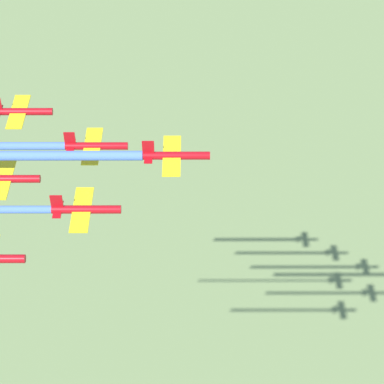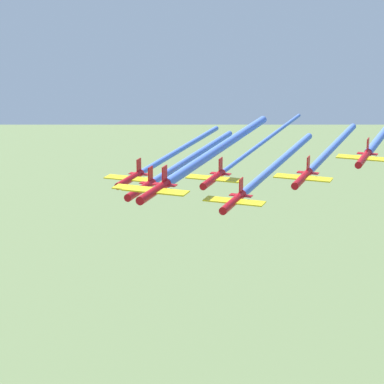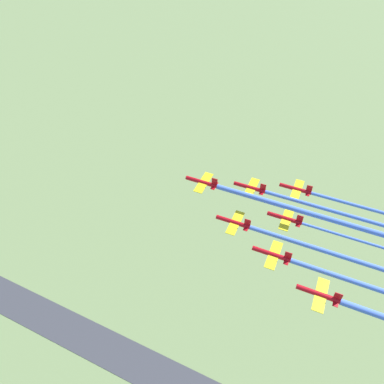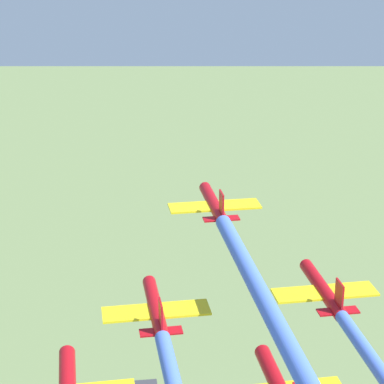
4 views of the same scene
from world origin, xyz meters
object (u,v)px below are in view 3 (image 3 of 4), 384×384
at_px(jet_1, 234,222).
at_px(jet_5, 296,189).
at_px(jet_0, 203,182).
at_px(jet_3, 273,254).
at_px(jet_4, 286,218).
at_px(jet_2, 251,188).
at_px(jet_6, 320,294).

relative_size(jet_1, jet_5, 1.00).
relative_size(jet_0, jet_3, 1.00).
distance_m(jet_0, jet_1, 14.50).
bearing_deg(jet_1, jet_3, -120.47).
bearing_deg(jet_5, jet_4, -180.00).
bearing_deg(jet_4, jet_2, 59.53).
distance_m(jet_2, jet_5, 14.08).
bearing_deg(jet_0, jet_2, -59.53).
relative_size(jet_0, jet_2, 1.00).
distance_m(jet_3, jet_6, 13.97).
xyz_separation_m(jet_1, jet_4, (10.41, -9.27, -0.26)).
relative_size(jet_3, jet_4, 1.00).
bearing_deg(jet_5, jet_6, -161.22).
bearing_deg(jet_4, jet_5, 0.00).
height_order(jet_1, jet_5, jet_1).
xyz_separation_m(jet_3, jet_5, (26.90, 8.66, -2.65)).
distance_m(jet_0, jet_4, 24.40).
distance_m(jet_1, jet_2, 14.14).
height_order(jet_2, jet_4, jet_2).
bearing_deg(jet_2, jet_5, -59.53).
distance_m(jet_1, jet_5, 24.41).
distance_m(jet_4, jet_6, 24.47).
bearing_deg(jet_0, jet_6, -120.47).
relative_size(jet_4, jet_5, 1.00).
xyz_separation_m(jet_0, jet_5, (20.81, -18.54, -5.53)).
bearing_deg(jet_1, jet_6, -120.47).
bearing_deg(jet_0, jet_3, -120.47).
height_order(jet_0, jet_2, jet_0).
relative_size(jet_4, jet_6, 1.00).
relative_size(jet_0, jet_1, 1.00).
bearing_deg(jet_3, jet_4, -0.00).
distance_m(jet_0, jet_2, 14.37).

